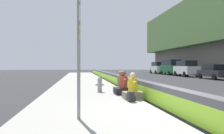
# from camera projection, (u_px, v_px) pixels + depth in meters

# --- Properties ---
(ground_plane) EXTENTS (160.00, 160.00, 0.00)m
(ground_plane) POSITION_uv_depth(u_px,v_px,m) (177.00, 116.00, 7.03)
(ground_plane) COLOR #2B2B2D
(ground_plane) RESTS_ON ground
(sidewalk_strip) EXTENTS (80.00, 4.40, 0.14)m
(sidewalk_strip) POSITION_uv_depth(u_px,v_px,m) (93.00, 116.00, 6.64)
(sidewalk_strip) COLOR gray
(sidewalk_strip) RESTS_ON ground_plane
(jersey_barrier) EXTENTS (76.00, 0.45, 0.85)m
(jersey_barrier) POSITION_uv_depth(u_px,v_px,m) (177.00, 102.00, 7.03)
(jersey_barrier) COLOR #47474C
(jersey_barrier) RESTS_ON ground_plane
(route_sign_post) EXTENTS (0.44, 0.09, 3.60)m
(route_sign_post) POSITION_uv_depth(u_px,v_px,m) (79.00, 41.00, 5.99)
(route_sign_post) COLOR gray
(route_sign_post) RESTS_ON sidewalk_strip
(fire_hydrant) EXTENTS (0.26, 0.46, 0.88)m
(fire_hydrant) POSITION_uv_depth(u_px,v_px,m) (100.00, 84.00, 12.12)
(fire_hydrant) COLOR gray
(fire_hydrant) RESTS_ON sidewalk_strip
(seated_person_foreground) EXTENTS (0.73, 0.84, 1.13)m
(seated_person_foreground) POSITION_uv_depth(u_px,v_px,m) (133.00, 91.00, 9.64)
(seated_person_foreground) COLOR #706651
(seated_person_foreground) RESTS_ON sidewalk_strip
(seated_person_middle) EXTENTS (0.75, 0.86, 1.18)m
(seated_person_middle) POSITION_uv_depth(u_px,v_px,m) (123.00, 87.00, 11.10)
(seated_person_middle) COLOR black
(seated_person_middle) RESTS_ON sidewalk_strip
(seated_person_rear) EXTENTS (0.77, 0.88, 1.15)m
(seated_person_rear) POSITION_uv_depth(u_px,v_px,m) (121.00, 86.00, 12.01)
(seated_person_rear) COLOR #706651
(seated_person_rear) RESTS_ON sidewalk_strip
(backpack) EXTENTS (0.32, 0.28, 0.40)m
(backpack) POSITION_uv_depth(u_px,v_px,m) (131.00, 97.00, 8.83)
(backpack) COLOR #232328
(backpack) RESTS_ON sidewalk_strip
(parked_car_fourth) EXTENTS (4.52, 1.98, 1.71)m
(parked_car_fourth) POSITION_uv_depth(u_px,v_px,m) (214.00, 72.00, 25.66)
(parked_car_fourth) COLOR #28282D
(parked_car_fourth) RESTS_ON ground_plane
(parked_car_midline) EXTENTS (4.85, 2.16, 2.28)m
(parked_car_midline) POSITION_uv_depth(u_px,v_px,m) (186.00, 68.00, 32.11)
(parked_car_midline) COLOR silver
(parked_car_midline) RESTS_ON ground_plane
(parked_car_far) EXTENTS (5.11, 2.12, 2.56)m
(parked_car_far) POSITION_uv_depth(u_px,v_px,m) (171.00, 67.00, 37.76)
(parked_car_far) COLOR #145128
(parked_car_far) RESTS_ON ground_plane
(parked_car_farther) EXTENTS (4.84, 2.14, 2.28)m
(parked_car_farther) POSITION_uv_depth(u_px,v_px,m) (158.00, 68.00, 43.58)
(parked_car_farther) COLOR silver
(parked_car_farther) RESTS_ON ground_plane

